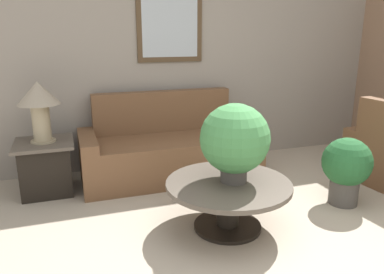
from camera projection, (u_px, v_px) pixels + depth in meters
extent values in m
plane|color=tan|center=(314.00, 273.00, 2.68)|extent=(20.00, 20.00, 0.00)
cube|color=gray|center=(193.00, 62.00, 4.77)|extent=(7.22, 0.06, 2.60)
cube|color=#4C3823|center=(170.00, 27.00, 4.52)|extent=(0.81, 0.03, 0.84)
cube|color=#B2BCC6|center=(170.00, 27.00, 4.51)|extent=(0.69, 0.01, 0.72)
cube|color=brown|center=(171.00, 157.00, 4.42)|extent=(1.70, 0.85, 0.48)
cube|color=brown|center=(163.00, 111.00, 4.61)|extent=(1.70, 0.16, 0.49)
cube|color=brown|center=(89.00, 162.00, 4.11)|extent=(0.18, 0.85, 0.58)
cube|color=brown|center=(243.00, 146.00, 4.70)|extent=(0.18, 0.85, 0.58)
cube|color=brown|center=(377.00, 148.00, 4.59)|extent=(1.00, 0.26, 0.58)
cylinder|color=black|center=(227.00, 226.00, 3.30)|extent=(0.59, 0.59, 0.03)
cylinder|color=black|center=(228.00, 206.00, 3.25)|extent=(0.19, 0.19, 0.36)
cylinder|color=brown|center=(229.00, 184.00, 3.20)|extent=(1.08, 1.08, 0.04)
cube|color=black|center=(47.00, 169.00, 3.98)|extent=(0.50, 0.50, 0.53)
cube|color=brown|center=(44.00, 143.00, 3.90)|extent=(0.59, 0.59, 0.03)
cylinder|color=tan|center=(43.00, 141.00, 3.90)|extent=(0.25, 0.25, 0.02)
cylinder|color=tan|center=(41.00, 122.00, 3.84)|extent=(0.18, 0.18, 0.38)
cone|color=gray|center=(38.00, 93.00, 3.76)|extent=(0.42, 0.42, 0.23)
cylinder|color=#4C4742|center=(234.00, 172.00, 3.19)|extent=(0.23, 0.23, 0.16)
sphere|color=#428447|center=(235.00, 139.00, 3.11)|extent=(0.59, 0.59, 0.59)
cylinder|color=#4C4742|center=(343.00, 191.00, 3.74)|extent=(0.28, 0.28, 0.26)
sphere|color=#235B2D|center=(347.00, 162.00, 3.66)|extent=(0.48, 0.48, 0.48)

